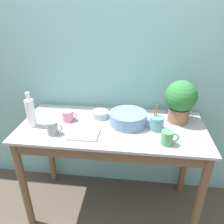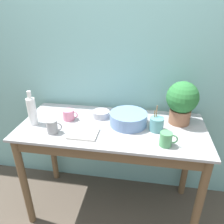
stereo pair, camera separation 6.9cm
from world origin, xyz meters
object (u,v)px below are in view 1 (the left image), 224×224
bowl_small_steel (100,114)px  tray_board (84,134)px  potted_plant (181,99)px  mug_green (167,138)px  mug_grey (53,128)px  utensil_cup (157,123)px  bottle_tall (31,112)px  bowl_wash_large (128,118)px  mug_pink (68,116)px

bowl_small_steel → tray_board: bearing=-103.8°
potted_plant → mug_green: 0.39m
mug_grey → utensil_cup: (0.76, 0.16, 0.00)m
bottle_tall → bowl_small_steel: 0.55m
bottle_tall → mug_green: 1.04m
potted_plant → bowl_wash_large: bearing=-166.4°
potted_plant → mug_grey: (-0.94, -0.31, -0.14)m
bowl_small_steel → mug_grey: bearing=-134.3°
bowl_wash_large → mug_grey: (-0.54, -0.22, 0.00)m
potted_plant → bottle_tall: (-1.15, -0.21, -0.08)m
bowl_wash_large → mug_grey: bearing=-158.2°
mug_green → tray_board: size_ratio=0.57×
bowl_wash_large → mug_grey: same height
mug_grey → tray_board: mug_grey is taller
potted_plant → mug_pink: potted_plant is taller
mug_green → utensil_cup: bearing=107.7°
potted_plant → tray_board: bearing=-157.3°
potted_plant → bowl_small_steel: (-0.64, -0.01, -0.17)m
mug_pink → mug_green: 0.81m
utensil_cup → tray_board: (-0.53, -0.15, -0.05)m
bottle_tall → mug_pink: bearing=24.5°
potted_plant → bowl_small_steel: bearing=-179.5°
potted_plant → utensil_cup: bearing=-140.0°
mug_pink → mug_grey: (-0.05, -0.22, 0.01)m
mug_green → bowl_small_steel: size_ratio=0.86×
mug_pink → mug_grey: size_ratio=1.08×
mug_pink → mug_green: size_ratio=1.04×
bowl_wash_large → bottle_tall: (-0.75, -0.11, 0.07)m
potted_plant → utensil_cup: 0.28m
mug_grey → potted_plant: bearing=18.4°
utensil_cup → mug_green: bearing=-72.3°
mug_grey → tray_board: 0.23m
potted_plant → mug_grey: bearing=-161.6°
mug_grey → tray_board: size_ratio=0.55×
potted_plant → tray_board: 0.80m
bowl_small_steel → utensil_cup: bearing=-17.9°
bowl_wash_large → mug_grey: size_ratio=2.49×
potted_plant → tray_board: potted_plant is taller
mug_grey → bowl_wash_large: bearing=21.8°
bowl_wash_large → tray_board: 0.38m
mug_green → mug_grey: bearing=177.8°
mug_grey → bowl_small_steel: mug_grey is taller
mug_pink → mug_grey: mug_grey is taller
potted_plant → bottle_tall: 1.17m
bottle_tall → mug_grey: bearing=-26.5°
bowl_wash_large → utensil_cup: (0.22, -0.06, 0.00)m
potted_plant → mug_pink: bearing=-173.9°
bowl_wash_large → potted_plant: bearing=13.6°
bowl_wash_large → mug_green: (0.28, -0.25, -0.00)m
bowl_wash_large → mug_green: bowl_wash_large is taller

